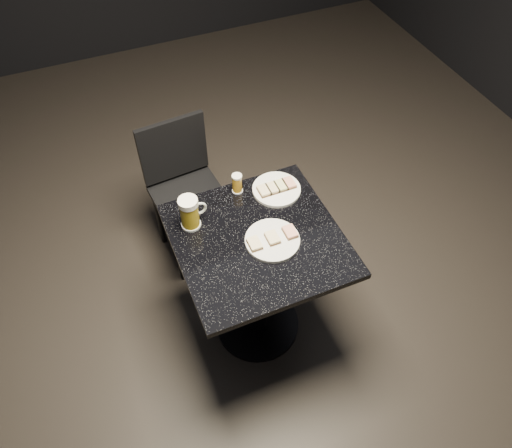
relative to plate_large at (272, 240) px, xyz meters
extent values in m
plane|color=black|center=(-0.05, 0.04, -0.76)|extent=(6.00, 6.00, 0.00)
cylinder|color=silver|center=(0.00, 0.00, 0.00)|extent=(0.23, 0.23, 0.01)
cylinder|color=white|center=(0.14, 0.27, 0.00)|extent=(0.22, 0.22, 0.01)
cylinder|color=black|center=(-0.05, 0.04, -0.74)|extent=(0.44, 0.44, 0.03)
cylinder|color=black|center=(-0.05, 0.04, -0.38)|extent=(0.10, 0.10, 0.69)
cube|color=black|center=(-0.05, 0.04, -0.02)|extent=(0.70, 0.70, 0.03)
cylinder|color=silver|center=(-0.29, 0.22, 0.00)|extent=(0.09, 0.09, 0.01)
cylinder|color=gold|center=(-0.29, 0.22, 0.06)|extent=(0.08, 0.08, 0.12)
cylinder|color=white|center=(-0.29, 0.22, 0.14)|extent=(0.08, 0.08, 0.03)
torus|color=silver|center=(-0.24, 0.23, 0.07)|extent=(0.07, 0.01, 0.07)
cylinder|color=white|center=(-0.03, 0.33, 0.00)|extent=(0.05, 0.05, 0.01)
cylinder|color=gold|center=(-0.03, 0.33, 0.04)|extent=(0.05, 0.05, 0.08)
cylinder|color=silver|center=(-0.03, 0.33, 0.09)|extent=(0.05, 0.05, 0.01)
cube|color=black|center=(-0.19, 0.65, -0.31)|extent=(0.40, 0.40, 0.04)
cylinder|color=black|center=(-0.33, 0.49, -0.54)|extent=(0.03, 0.03, 0.43)
cylinder|color=black|center=(-0.02, 0.51, -0.54)|extent=(0.03, 0.03, 0.43)
cylinder|color=black|center=(-0.36, 0.79, -0.54)|extent=(0.03, 0.03, 0.43)
cylinder|color=black|center=(-0.05, 0.82, -0.54)|extent=(0.03, 0.03, 0.43)
cube|color=black|center=(-0.20, 0.82, -0.09)|extent=(0.37, 0.06, 0.36)
cube|color=#4C3521|center=(-0.08, 0.00, 0.01)|extent=(0.05, 0.07, 0.01)
cube|color=beige|center=(-0.08, 0.00, 0.02)|extent=(0.05, 0.07, 0.01)
cube|color=#4C3521|center=(0.00, 0.00, 0.01)|extent=(0.05, 0.07, 0.01)
cube|color=beige|center=(0.00, 0.00, 0.02)|extent=(0.05, 0.07, 0.01)
cube|color=#4C3521|center=(0.08, 0.00, 0.01)|extent=(0.05, 0.07, 0.01)
cube|color=tan|center=(0.08, 0.00, 0.02)|extent=(0.05, 0.07, 0.01)
cube|color=#4C3521|center=(0.08, 0.27, 0.01)|extent=(0.05, 0.07, 0.01)
cube|color=beige|center=(0.08, 0.27, 0.02)|extent=(0.05, 0.07, 0.01)
cube|color=#4C3521|center=(0.12, 0.27, 0.01)|extent=(0.05, 0.07, 0.01)
cube|color=beige|center=(0.12, 0.27, 0.02)|extent=(0.05, 0.07, 0.01)
cube|color=#4C3521|center=(0.16, 0.27, 0.01)|extent=(0.05, 0.07, 0.01)
cube|color=#D1D184|center=(0.16, 0.27, 0.02)|extent=(0.05, 0.07, 0.01)
cube|color=#4C3521|center=(0.20, 0.27, 0.01)|extent=(0.05, 0.07, 0.01)
cube|color=tan|center=(0.20, 0.27, 0.02)|extent=(0.05, 0.07, 0.01)
camera|label=1|loc=(-0.57, -1.18, 1.65)|focal=35.00mm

